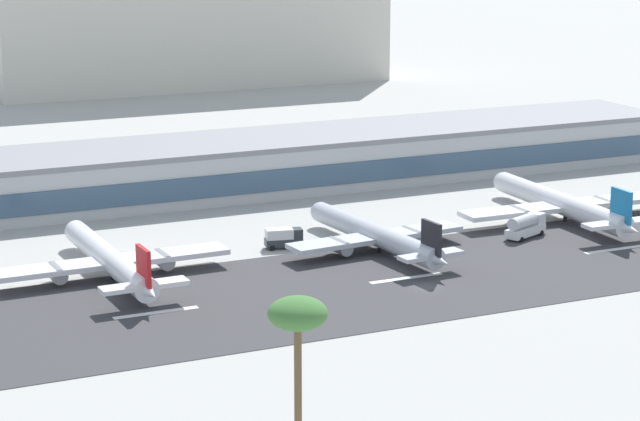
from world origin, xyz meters
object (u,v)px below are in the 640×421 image
(distant_hotel_block, at_px, (191,3))
(airliner_black_tail_gate_1, at_px, (379,236))
(airliner_blue_tail_gate_2, at_px, (565,205))
(service_box_truck_1, at_px, (284,237))
(palm_tree_1, at_px, (298,319))
(airliner_red_tail_gate_0, at_px, (112,262))
(terminal_building, at_px, (254,163))
(service_fuel_truck_0, at_px, (526,226))

(distant_hotel_block, xyz_separation_m, airliner_black_tail_gate_1, (-35.52, -190.74, -21.99))
(airliner_blue_tail_gate_2, relative_size, service_box_truck_1, 6.78)
(airliner_black_tail_gate_1, height_order, service_box_truck_1, airliner_black_tail_gate_1)
(airliner_black_tail_gate_1, relative_size, palm_tree_1, 2.32)
(airliner_red_tail_gate_0, distance_m, airliner_black_tail_gate_1, 42.88)
(distant_hotel_block, bearing_deg, palm_tree_1, -107.06)
(terminal_building, xyz_separation_m, airliner_blue_tail_gate_2, (39.39, -47.02, -2.17))
(airliner_black_tail_gate_1, distance_m, service_box_truck_1, 15.48)
(palm_tree_1, bearing_deg, distant_hotel_block, 72.94)
(terminal_building, distance_m, service_fuel_truck_0, 59.90)
(service_box_truck_1, bearing_deg, palm_tree_1, -100.60)
(airliner_red_tail_gate_0, distance_m, service_fuel_truck_0, 69.34)
(airliner_red_tail_gate_0, relative_size, airliner_blue_tail_gate_2, 0.95)
(airliner_black_tail_gate_1, bearing_deg, distant_hotel_block, -15.62)
(airliner_black_tail_gate_1, bearing_deg, service_box_truck_1, 50.79)
(airliner_blue_tail_gate_2, bearing_deg, palm_tree_1, 131.78)
(service_fuel_truck_0, xyz_separation_m, palm_tree_1, (-69.50, -63.37, 12.78))
(distant_hotel_block, height_order, palm_tree_1, distant_hotel_block)
(terminal_building, height_order, airliner_blue_tail_gate_2, terminal_building)
(distant_hotel_block, bearing_deg, terminal_building, -104.52)
(terminal_building, xyz_separation_m, service_box_truck_1, (-12.19, -42.61, -3.24))
(terminal_building, distance_m, distant_hotel_block, 145.38)
(terminal_building, relative_size, service_fuel_truck_0, 20.41)
(airliner_red_tail_gate_0, distance_m, palm_tree_1, 69.87)
(terminal_building, bearing_deg, distant_hotel_block, 75.48)
(airliner_red_tail_gate_0, bearing_deg, terminal_building, -42.52)
(airliner_blue_tail_gate_2, distance_m, service_box_truck_1, 51.78)
(airliner_red_tail_gate_0, height_order, airliner_blue_tail_gate_2, airliner_blue_tail_gate_2)
(distant_hotel_block, xyz_separation_m, service_box_truck_1, (-48.32, -182.06, -22.83))
(terminal_building, bearing_deg, airliner_red_tail_gate_0, -131.31)
(service_fuel_truck_0, relative_size, palm_tree_1, 0.52)
(service_box_truck_1, bearing_deg, service_fuel_truck_0, -3.77)
(service_fuel_truck_0, bearing_deg, airliner_blue_tail_gate_2, 4.55)
(airliner_red_tail_gate_0, bearing_deg, palm_tree_1, 178.49)
(service_box_truck_1, bearing_deg, airliner_blue_tail_gate_2, 6.75)
(service_fuel_truck_0, bearing_deg, service_box_truck_1, 141.93)
(airliner_blue_tail_gate_2, xyz_separation_m, palm_tree_1, (-81.91, -69.76, 11.95))
(airliner_blue_tail_gate_2, distance_m, palm_tree_1, 108.25)
(distant_hotel_block, relative_size, airliner_black_tail_gate_1, 3.02)
(airliner_black_tail_gate_1, height_order, service_fuel_truck_0, airliner_black_tail_gate_1)
(terminal_building, relative_size, palm_tree_1, 10.62)
(airliner_red_tail_gate_0, relative_size, palm_tree_1, 2.42)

